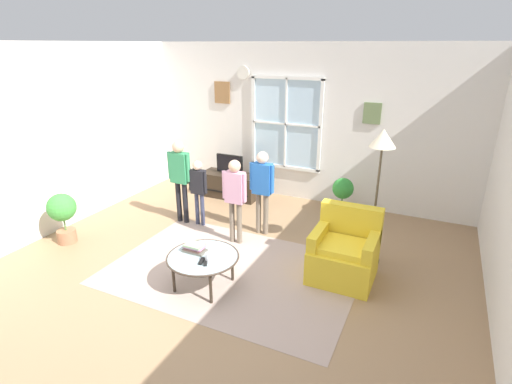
# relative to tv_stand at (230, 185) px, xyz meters

# --- Properties ---
(ground_plane) EXTENTS (6.53, 6.77, 0.02)m
(ground_plane) POSITION_rel_tv_stand_xyz_m (1.24, -2.59, -0.24)
(ground_plane) COLOR #9E7A56
(back_wall) EXTENTS (5.93, 0.17, 2.77)m
(back_wall) POSITION_rel_tv_stand_xyz_m (1.22, 0.55, 1.16)
(back_wall) COLOR silver
(back_wall) RESTS_ON ground_plane
(side_wall_left) EXTENTS (0.12, 6.17, 2.77)m
(side_wall_left) POSITION_rel_tv_stand_xyz_m (-1.79, -2.59, 1.16)
(side_wall_left) COLOR silver
(side_wall_left) RESTS_ON ground_plane
(area_rug) EXTENTS (3.09, 2.12, 0.01)m
(area_rug) POSITION_rel_tv_stand_xyz_m (1.30, -2.30, -0.22)
(area_rug) COLOR tan
(area_rug) RESTS_ON ground_plane
(tv_stand) EXTENTS (1.09, 0.46, 0.45)m
(tv_stand) POSITION_rel_tv_stand_xyz_m (0.00, 0.00, 0.00)
(tv_stand) COLOR #2D2319
(tv_stand) RESTS_ON ground_plane
(television) EXTENTS (0.52, 0.08, 0.36)m
(television) POSITION_rel_tv_stand_xyz_m (0.00, -0.00, 0.42)
(television) COLOR #4C4C4C
(television) RESTS_ON tv_stand
(armchair) EXTENTS (0.76, 0.74, 0.87)m
(armchair) POSITION_rel_tv_stand_xyz_m (2.60, -1.81, 0.10)
(armchair) COLOR yellow
(armchair) RESTS_ON ground_plane
(coffee_table) EXTENTS (0.86, 0.86, 0.41)m
(coffee_table) POSITION_rel_tv_stand_xyz_m (1.15, -2.74, 0.16)
(coffee_table) COLOR #99B2B7
(coffee_table) RESTS_ON ground_plane
(book_stack) EXTENTS (0.28, 0.17, 0.10)m
(book_stack) POSITION_rel_tv_stand_xyz_m (1.00, -2.69, 0.23)
(book_stack) COLOR #696458
(book_stack) RESTS_ON coffee_table
(cup) EXTENTS (0.09, 0.09, 0.10)m
(cup) POSITION_rel_tv_stand_xyz_m (1.27, -2.80, 0.23)
(cup) COLOR white
(cup) RESTS_ON coffee_table
(remote_near_books) EXTENTS (0.08, 0.15, 0.02)m
(remote_near_books) POSITION_rel_tv_stand_xyz_m (1.20, -2.85, 0.19)
(remote_near_books) COLOR black
(remote_near_books) RESTS_ON coffee_table
(remote_near_cup) EXTENTS (0.10, 0.14, 0.02)m
(remote_near_cup) POSITION_rel_tv_stand_xyz_m (1.26, -2.86, 0.19)
(remote_near_cup) COLOR black
(remote_near_cup) RESTS_ON coffee_table
(person_green_shirt) EXTENTS (0.41, 0.18, 1.35)m
(person_green_shirt) POSITION_rel_tv_stand_xyz_m (-0.15, -1.32, 0.62)
(person_green_shirt) COLOR black
(person_green_shirt) RESTS_ON ground_plane
(person_black_shirt) EXTENTS (0.32, 0.15, 1.07)m
(person_black_shirt) POSITION_rel_tv_stand_xyz_m (0.16, -1.30, 0.44)
(person_black_shirt) COLOR #333851
(person_black_shirt) RESTS_ON ground_plane
(person_pink_shirt) EXTENTS (0.38, 0.17, 1.25)m
(person_pink_shirt) POSITION_rel_tv_stand_xyz_m (0.96, -1.58, 0.56)
(person_pink_shirt) COLOR #726656
(person_pink_shirt) RESTS_ON ground_plane
(person_blue_shirt) EXTENTS (0.39, 0.18, 1.29)m
(person_blue_shirt) POSITION_rel_tv_stand_xyz_m (1.19, -1.15, 0.58)
(person_blue_shirt) COLOR #726656
(person_blue_shirt) RESTS_ON ground_plane
(potted_plant_by_window) EXTENTS (0.35, 0.35, 0.67)m
(potted_plant_by_window) POSITION_rel_tv_stand_xyz_m (2.13, 0.01, 0.18)
(potted_plant_by_window) COLOR silver
(potted_plant_by_window) RESTS_ON ground_plane
(potted_plant_corner) EXTENTS (0.40, 0.40, 0.75)m
(potted_plant_corner) POSITION_rel_tv_stand_xyz_m (-1.28, -2.64, 0.24)
(potted_plant_corner) COLOR #9E6B4C
(potted_plant_corner) RESTS_ON ground_plane
(floor_lamp) EXTENTS (0.32, 0.32, 1.79)m
(floor_lamp) POSITION_rel_tv_stand_xyz_m (2.83, -1.28, 1.27)
(floor_lamp) COLOR black
(floor_lamp) RESTS_ON ground_plane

